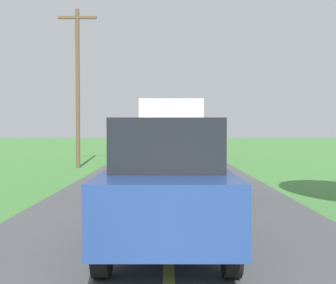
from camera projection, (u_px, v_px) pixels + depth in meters
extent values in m
cube|color=#2D2D30|center=(170.00, 169.00, 11.99)|extent=(0.90, 5.51, 0.24)
cube|color=brown|center=(170.00, 163.00, 11.98)|extent=(2.30, 5.80, 0.20)
cube|color=silver|center=(169.00, 128.00, 13.90)|extent=(2.10, 1.90, 1.90)
cube|color=black|center=(169.00, 119.00, 14.85)|extent=(1.78, 0.02, 0.76)
cube|color=#2D517F|center=(129.00, 142.00, 10.99)|extent=(0.08, 3.85, 1.10)
cube|color=#2D517F|center=(210.00, 142.00, 11.00)|extent=(0.08, 3.85, 1.10)
cube|color=#2D517F|center=(171.00, 144.00, 9.11)|extent=(2.30, 0.08, 1.10)
cube|color=#2D517F|center=(169.00, 140.00, 12.87)|extent=(2.30, 0.08, 1.10)
cylinder|color=black|center=(139.00, 167.00, 13.78)|extent=(0.28, 1.00, 1.00)
cylinder|color=black|center=(200.00, 167.00, 13.79)|extent=(0.28, 1.00, 1.00)
cylinder|color=black|center=(130.00, 179.00, 10.39)|extent=(0.28, 1.00, 1.00)
cylinder|color=black|center=(211.00, 179.00, 10.40)|extent=(0.28, 1.00, 1.00)
ellipsoid|color=#80B736|center=(189.00, 145.00, 10.19)|extent=(0.47, 0.50, 0.36)
ellipsoid|color=#88AF22|center=(185.00, 141.00, 12.51)|extent=(0.50, 0.55, 0.52)
ellipsoid|color=#7CBC2E|center=(183.00, 145.00, 11.10)|extent=(0.54, 0.49, 0.44)
ellipsoid|color=#8BBD37|center=(195.00, 153.00, 12.52)|extent=(0.51, 0.50, 0.47)
ellipsoid|color=#79C334|center=(145.00, 131.00, 12.35)|extent=(0.49, 0.57, 0.39)
ellipsoid|color=#89B332|center=(173.00, 144.00, 10.48)|extent=(0.56, 0.64, 0.39)
cube|color=#2D2D30|center=(164.00, 149.00, 25.73)|extent=(0.90, 5.51, 0.24)
cube|color=brown|center=(164.00, 146.00, 25.73)|extent=(2.30, 5.80, 0.20)
cube|color=gold|center=(164.00, 129.00, 27.65)|extent=(2.10, 1.90, 1.90)
cube|color=black|center=(164.00, 125.00, 28.59)|extent=(1.78, 0.02, 0.76)
cube|color=#232328|center=(146.00, 136.00, 24.73)|extent=(0.08, 3.85, 1.10)
cube|color=#232328|center=(182.00, 136.00, 24.74)|extent=(0.08, 3.85, 1.10)
cube|color=#232328|center=(164.00, 136.00, 22.85)|extent=(2.30, 0.08, 1.10)
cube|color=#232328|center=(164.00, 135.00, 26.62)|extent=(2.30, 0.08, 1.10)
cylinder|color=black|center=(149.00, 149.00, 27.53)|extent=(0.28, 1.00, 1.00)
cylinder|color=black|center=(179.00, 149.00, 27.54)|extent=(0.28, 1.00, 1.00)
cylinder|color=black|center=(146.00, 152.00, 24.13)|extent=(0.28, 1.00, 1.00)
cylinder|color=black|center=(181.00, 152.00, 24.15)|extent=(0.28, 1.00, 1.00)
ellipsoid|color=#79BD24|center=(154.00, 136.00, 23.93)|extent=(0.59, 0.68, 0.48)
ellipsoid|color=#7DBD2E|center=(163.00, 132.00, 25.20)|extent=(0.59, 0.73, 0.39)
ellipsoid|color=#85BE2F|center=(163.00, 141.00, 25.15)|extent=(0.60, 0.68, 0.48)
ellipsoid|color=#8CB32E|center=(178.00, 142.00, 23.80)|extent=(0.45, 0.55, 0.47)
ellipsoid|color=#7BBD33|center=(162.00, 131.00, 25.56)|extent=(0.43, 0.45, 0.45)
ellipsoid|color=#79B626|center=(165.00, 131.00, 23.88)|extent=(0.45, 0.42, 0.45)
ellipsoid|color=#75AE22|center=(170.00, 136.00, 25.45)|extent=(0.46, 0.57, 0.42)
ellipsoid|color=#82B225|center=(158.00, 142.00, 25.43)|extent=(0.53, 0.52, 0.45)
cylinder|color=brown|center=(76.00, 89.00, 19.67)|extent=(0.20, 0.20, 7.78)
cube|color=brown|center=(75.00, 17.00, 19.57)|extent=(1.88, 0.12, 0.12)
cube|color=navy|center=(165.00, 193.00, 6.06)|extent=(1.70, 4.10, 0.80)
cube|color=black|center=(165.00, 144.00, 5.84)|extent=(1.44, 2.05, 0.70)
cylinder|color=black|center=(123.00, 209.00, 7.34)|extent=(0.20, 0.64, 0.64)
cylinder|color=black|center=(207.00, 209.00, 7.35)|extent=(0.20, 0.64, 0.64)
cylinder|color=black|center=(100.00, 251.00, 4.80)|extent=(0.20, 0.64, 0.64)
cylinder|color=black|center=(229.00, 250.00, 4.80)|extent=(0.20, 0.64, 0.64)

